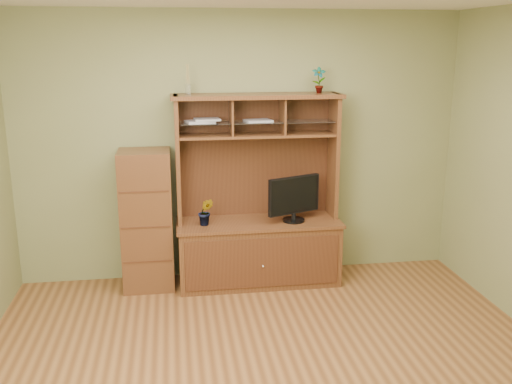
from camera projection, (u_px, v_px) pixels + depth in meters
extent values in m
cube|color=brown|center=(274.00, 375.00, 4.22)|extent=(4.50, 4.00, 0.02)
cube|color=olive|center=(240.00, 147.00, 5.80)|extent=(4.50, 0.02, 2.70)
cube|color=olive|center=(382.00, 350.00, 1.95)|extent=(4.50, 0.02, 2.70)
cube|color=#412212|center=(258.00, 253.00, 5.79)|extent=(1.60, 0.55, 0.62)
cube|color=#381B0F|center=(263.00, 263.00, 5.52)|extent=(1.50, 0.01, 0.50)
sphere|color=silver|center=(263.00, 266.00, 5.51)|extent=(0.02, 0.02, 0.02)
cube|color=#412212|center=(258.00, 222.00, 5.71)|extent=(1.64, 0.59, 0.03)
cube|color=#412212|center=(178.00, 160.00, 5.53)|extent=(0.04, 0.35, 1.25)
cube|color=#412212|center=(333.00, 155.00, 5.75)|extent=(0.04, 0.35, 1.25)
cube|color=#381B0F|center=(255.00, 155.00, 5.80)|extent=(1.52, 0.02, 1.25)
cube|color=#412212|center=(257.00, 96.00, 5.49)|extent=(1.66, 0.40, 0.04)
cube|color=#412212|center=(257.00, 135.00, 5.59)|extent=(1.52, 0.32, 0.02)
cube|color=#412212|center=(231.00, 117.00, 5.50)|extent=(0.02, 0.31, 0.35)
cube|color=#412212|center=(283.00, 116.00, 5.57)|extent=(0.02, 0.31, 0.35)
cube|color=silver|center=(257.00, 122.00, 5.54)|extent=(1.50, 0.27, 0.01)
cylinder|color=black|center=(294.00, 220.00, 5.69)|extent=(0.22, 0.22, 0.02)
cylinder|color=black|center=(294.00, 216.00, 5.68)|extent=(0.04, 0.04, 0.07)
cube|color=black|center=(294.00, 195.00, 5.63)|extent=(0.55, 0.26, 0.37)
imported|color=#315E20|center=(206.00, 212.00, 5.54)|extent=(0.16, 0.14, 0.27)
imported|color=#2E5C20|center=(319.00, 80.00, 5.54)|extent=(0.15, 0.12, 0.25)
cylinder|color=silver|center=(188.00, 89.00, 5.38)|extent=(0.06, 0.06, 0.10)
cylinder|color=#A58F52|center=(188.00, 74.00, 5.34)|extent=(0.04, 0.04, 0.18)
cube|color=#A2A2A6|center=(200.00, 122.00, 5.47)|extent=(0.30, 0.25, 0.02)
cube|color=#A2A2A6|center=(207.00, 119.00, 5.48)|extent=(0.26, 0.21, 0.02)
cube|color=#A2A2A6|center=(258.00, 121.00, 5.55)|extent=(0.28, 0.24, 0.02)
cube|color=#412212|center=(147.00, 220.00, 5.59)|extent=(0.49, 0.44, 1.38)
cube|color=#381B0F|center=(148.00, 262.00, 5.46)|extent=(0.45, 0.01, 0.02)
cube|color=#381B0F|center=(146.00, 227.00, 5.37)|extent=(0.45, 0.01, 0.01)
cube|color=#381B0F|center=(144.00, 192.00, 5.28)|extent=(0.45, 0.01, 0.02)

